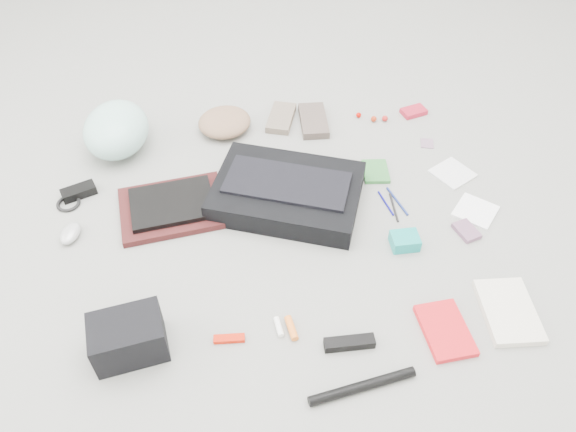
{
  "coord_description": "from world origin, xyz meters",
  "views": [
    {
      "loc": [
        -0.18,
        -1.32,
        1.45
      ],
      "look_at": [
        0.0,
        0.0,
        0.05
      ],
      "focal_mm": 35.0,
      "sensor_mm": 36.0,
      "label": 1
    }
  ],
  "objects": [
    {
      "name": "book_red",
      "position": [
        0.4,
        -0.49,
        0.01
      ],
      "size": [
        0.14,
        0.2,
        0.02
      ],
      "primitive_type": "cube",
      "rotation": [
        0.0,
        0.0,
        0.06
      ],
      "color": "red",
      "rests_on": "ground_plane"
    },
    {
      "name": "pen_navy",
      "position": [
        0.41,
        0.06,
        0.0
      ],
      "size": [
        0.04,
        0.15,
        0.01
      ],
      "primitive_type": "cylinder",
      "rotation": [
        1.57,
        0.0,
        0.24
      ],
      "color": "navy",
      "rests_on": "ground_plane"
    },
    {
      "name": "accordion_wallet",
      "position": [
        0.38,
        -0.14,
        0.02
      ],
      "size": [
        0.09,
        0.07,
        0.05
      ],
      "primitive_type": "cube",
      "rotation": [
        0.0,
        0.0,
        -0.0
      ],
      "color": "teal",
      "rests_on": "ground_plane"
    },
    {
      "name": "lollipop_b",
      "position": [
        0.44,
        0.55,
        0.01
      ],
      "size": [
        0.03,
        0.03,
        0.02
      ],
      "primitive_type": "sphere",
      "rotation": [
        0.0,
        0.0,
        -0.3
      ],
      "color": "#A2280E",
      "rests_on": "ground_plane"
    },
    {
      "name": "toiletry_tube_white",
      "position": [
        -0.09,
        -0.41,
        0.01
      ],
      "size": [
        0.03,
        0.07,
        0.02
      ],
      "primitive_type": "cylinder",
      "rotation": [
        1.57,
        0.0,
        0.12
      ],
      "color": "white",
      "rests_on": "ground_plane"
    },
    {
      "name": "bike_pump",
      "position": [
        0.12,
        -0.63,
        0.01
      ],
      "size": [
        0.31,
        0.08,
        0.03
      ],
      "primitive_type": "cylinder",
      "rotation": [
        0.0,
        1.57,
        0.16
      ],
      "color": "black",
      "rests_on": "ground_plane"
    },
    {
      "name": "notepad",
      "position": [
        0.37,
        0.23,
        0.01
      ],
      "size": [
        0.11,
        0.14,
        0.01
      ],
      "primitive_type": "cube",
      "rotation": [
        0.0,
        0.0,
        -0.1
      ],
      "color": "#2E6E30",
      "rests_on": "ground_plane"
    },
    {
      "name": "toiletry_tube_orange",
      "position": [
        -0.05,
        -0.42,
        0.01
      ],
      "size": [
        0.03,
        0.08,
        0.02
      ],
      "primitive_type": "cylinder",
      "rotation": [
        1.57,
        0.0,
        0.15
      ],
      "color": "orange",
      "rests_on": "ground_plane"
    },
    {
      "name": "bag_flap",
      "position": [
        0.01,
        0.12,
        0.09
      ],
      "size": [
        0.48,
        0.34,
        0.01
      ],
      "primitive_type": "cube",
      "rotation": [
        0.0,
        0.0,
        -0.37
      ],
      "color": "black",
      "rests_on": "messenger_bag"
    },
    {
      "name": "beanie",
      "position": [
        -0.18,
        0.58,
        0.04
      ],
      "size": [
        0.29,
        0.28,
        0.08
      ],
      "primitive_type": "ellipsoid",
      "rotation": [
        0.0,
        0.0,
        0.41
      ],
      "color": "#88654C",
      "rests_on": "ground_plane"
    },
    {
      "name": "mitten_left",
      "position": [
        0.06,
        0.61,
        0.01
      ],
      "size": [
        0.15,
        0.22,
        0.03
      ],
      "primitive_type": "cube",
      "rotation": [
        0.0,
        0.0,
        -0.32
      ],
      "color": "#756555",
      "rests_on": "ground_plane"
    },
    {
      "name": "u_lock",
      "position": [
        0.11,
        -0.5,
        0.01
      ],
      "size": [
        0.15,
        0.04,
        0.03
      ],
      "primitive_type": "cube",
      "rotation": [
        0.0,
        0.0,
        -0.02
      ],
      "color": "black",
      "rests_on": "ground_plane"
    },
    {
      "name": "book_white",
      "position": [
        0.62,
        -0.45,
        0.01
      ],
      "size": [
        0.17,
        0.24,
        0.02
      ],
      "primitive_type": "cube",
      "rotation": [
        0.0,
        0.0,
        -0.07
      ],
      "color": "beige",
      "rests_on": "ground_plane"
    },
    {
      "name": "napkin_bottom",
      "position": [
        0.68,
        -0.02,
        0.0
      ],
      "size": [
        0.19,
        0.19,
        0.01
      ],
      "primitive_type": "cube",
      "rotation": [
        0.0,
        0.0,
        0.84
      ],
      "color": "white",
      "rests_on": "ground_plane"
    },
    {
      "name": "camera_bag",
      "position": [
        -0.51,
        -0.42,
        0.07
      ],
      "size": [
        0.22,
        0.17,
        0.13
      ],
      "primitive_type": "cube",
      "rotation": [
        0.0,
        0.0,
        0.16
      ],
      "color": "black",
      "rests_on": "ground_plane"
    },
    {
      "name": "laptop_sleeve",
      "position": [
        -0.4,
        0.13,
        0.01
      ],
      "size": [
        0.4,
        0.32,
        0.03
      ],
      "primitive_type": "cube",
      "rotation": [
        0.0,
        0.0,
        0.13
      ],
      "color": "#3D1414",
      "rests_on": "ground_plane"
    },
    {
      "name": "cable_coil",
      "position": [
        -0.78,
        0.21,
        0.01
      ],
      "size": [
        0.1,
        0.1,
        0.01
      ],
      "primitive_type": "torus",
      "rotation": [
        0.0,
        0.0,
        0.17
      ],
      "color": "black",
      "rests_on": "ground_plane"
    },
    {
      "name": "lollipop_a",
      "position": [
        0.39,
        0.59,
        0.01
      ],
      "size": [
        0.03,
        0.03,
        0.02
      ],
      "primitive_type": "sphere",
      "rotation": [
        0.0,
        0.0,
        0.34
      ],
      "color": "#C20800",
      "rests_on": "ground_plane"
    },
    {
      "name": "power_brick",
      "position": [
        -0.74,
        0.26,
        0.02
      ],
      "size": [
        0.13,
        0.1,
        0.03
      ],
      "primitive_type": "cube",
      "rotation": [
        0.0,
        0.0,
        0.37
      ],
      "color": "black",
      "rests_on": "ground_plane"
    },
    {
      "name": "mouse",
      "position": [
        -0.75,
        0.05,
        0.02
      ],
      "size": [
        0.09,
        0.11,
        0.04
      ],
      "primitive_type": "ellipsoid",
      "rotation": [
        0.0,
        0.0,
        -0.28
      ],
      "color": "#AAAAAA",
      "rests_on": "ground_plane"
    },
    {
      "name": "messenger_bag",
      "position": [
        0.01,
        0.12,
        0.04
      ],
      "size": [
        0.61,
        0.53,
        0.09
      ],
      "primitive_type": "cube",
      "rotation": [
        0.0,
        0.0,
        -0.37
      ],
      "color": "black",
      "rests_on": "ground_plane"
    },
    {
      "name": "multitool",
      "position": [
        -0.23,
        -0.43,
        0.01
      ],
      "size": [
        0.09,
        0.03,
        0.01
      ],
      "primitive_type": "cube",
      "rotation": [
        0.0,
        0.0,
        -0.07
      ],
      "color": "red",
      "rests_on": "ground_plane"
    },
    {
      "name": "card_deck",
      "position": [
        0.61,
        -0.12,
        0.01
      ],
      "size": [
        0.09,
        0.11,
        0.02
      ],
      "primitive_type": "cube",
      "rotation": [
        0.0,
        0.0,
        0.28
      ],
      "color": "#7A506B",
      "rests_on": "ground_plane"
    },
    {
      "name": "lollipop_c",
      "position": [
        0.49,
        0.55,
        0.01
      ],
      "size": [
        0.03,
        0.03,
        0.03
      ],
      "primitive_type": "sphere",
      "rotation": [
        0.0,
        0.0,
        -0.03
      ],
      "color": "#AC1B18",
      "rests_on": "ground_plane"
    },
    {
      "name": "napkin_top",
      "position": [
        0.66,
        0.18,
        0.0
      ],
      "size": [
        0.18,
        0.18,
        0.01
      ],
      "primitive_type": "cube",
      "rotation": [
        0.0,
        0.0,
        0.5
      ],
      "color": "silver",
      "rests_on": "ground_plane"
    },
    {
      "name": "altoids_tin",
      "position": [
        0.63,
        0.58,
        0.01
      ],
      "size": [
        0.12,
        0.09,
        0.02
      ],
      "primitive_type": "cube",
      "rotation": [
        0.0,
        0.0,
        0.27
      ],
      "color": "#B01B30",
      "rests_on": "ground_plane"
    },
    {
      "name": "ground_plane",
      "position": [
        0.0,
        0.0,
        0.0
      ],
      "size": [
        4.0,
        4.0,
        0.0
      ],
      "primitive_type": "plane",
      "color": "gray"
    },
    {
      "name": "stamp_sheet",
      "position": [
        0.62,
        0.37,
        0.0
      ],
      "size": [
        0.06,
        0.07,
        0.0
      ],
      "primitive_type": "cube",
      "rotation": [
        0.0,
        0.0,
        -0.27
      ],
      "color": "gray",
      "rests_on": "ground_plane"
    },
    {
      "name": "mitten_right",
      "position": [
        0.19,
        0.57,
        0.02
      ],
      "size": [
        0.12,
        0.22,
        0.03
      ],
      "primitive_type": "cube",
      "rotation": [
        0.0,
        0.0,
        -0.05
      ],
      "color": "brown",
      "rests_on": "ground_plane"
    },
    {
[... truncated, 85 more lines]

